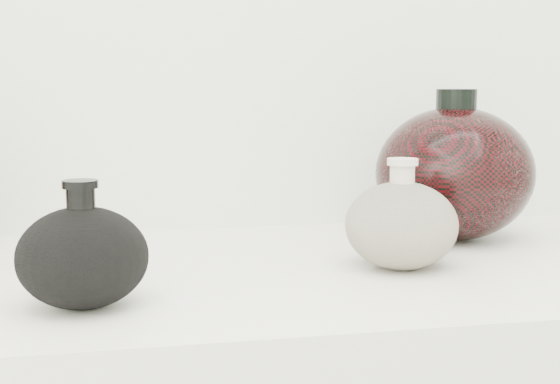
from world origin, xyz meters
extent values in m
cube|color=silver|center=(0.00, 0.95, 0.89)|extent=(1.20, 0.50, 0.03)
ellipsoid|color=black|center=(-0.16, 0.83, 0.95)|extent=(0.16, 0.16, 0.09)
cylinder|color=black|center=(-0.16, 0.83, 1.00)|extent=(0.03, 0.03, 0.03)
cylinder|color=black|center=(-0.16, 0.83, 1.01)|extent=(0.04, 0.04, 0.01)
ellipsoid|color=beige|center=(0.18, 0.91, 0.95)|extent=(0.15, 0.15, 0.10)
cylinder|color=beige|center=(0.18, 0.91, 1.00)|extent=(0.03, 0.03, 0.03)
cylinder|color=beige|center=(0.18, 0.91, 1.02)|extent=(0.04, 0.04, 0.01)
ellipsoid|color=black|center=(0.31, 1.05, 0.99)|extent=(0.22, 0.22, 0.17)
cylinder|color=black|center=(0.31, 1.05, 1.08)|extent=(0.06, 0.06, 0.03)
camera|label=1|loc=(-0.13, 0.11, 1.10)|focal=50.00mm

